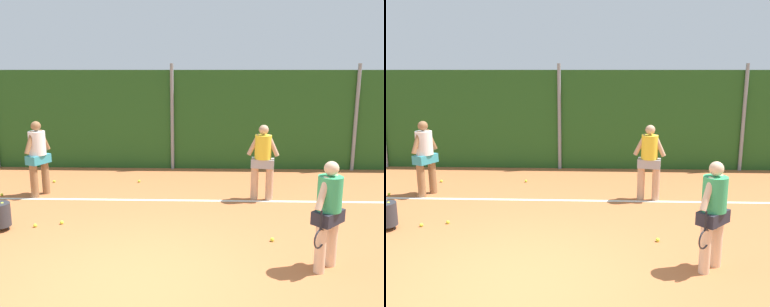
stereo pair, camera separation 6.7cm
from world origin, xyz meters
The scene contains 17 objects.
ground_plane centered at (0.00, 1.95, 0.00)m, with size 27.39×27.39×0.00m, color #B76638.
hedge_fence_backdrop centered at (0.00, 6.62, 1.41)m, with size 17.81×0.25×2.81m, color #23511E.
fence_post_center centered at (0.00, 6.45, 1.49)m, with size 0.10×0.10×2.99m, color gray.
fence_post_right centered at (5.14, 6.45, 1.49)m, with size 0.10×0.10×2.99m, color gray.
court_baseline_paint centered at (0.00, 3.55, 0.00)m, with size 13.01×0.10×0.01m, color white.
player_foreground_near centered at (2.68, 0.52, 0.89)m, with size 0.54×0.60×1.60m.
player_midcourt centered at (2.19, 3.69, 0.94)m, with size 0.69×0.37×1.67m.
player_backcourt_far centered at (-2.82, 3.82, 0.96)m, with size 0.47×0.66×1.71m.
ball_hopper centered at (-2.71, 1.78, 0.29)m, with size 0.36×0.36×0.51m.
tennis_ball_0 centered at (-0.74, 4.97, 0.03)m, with size 0.07×0.07×0.07m, color #CCDB33.
tennis_ball_2 centered at (-2.16, 1.93, 0.03)m, with size 0.07×0.07×0.07m, color #CCDB33.
tennis_ball_3 centered at (-3.69, 3.74, 0.03)m, with size 0.07×0.07×0.07m, color #CCDB33.
tennis_ball_5 centered at (2.07, 1.44, 0.03)m, with size 0.07×0.07×0.07m, color #CCDB33.
tennis_ball_8 centered at (-1.73, 2.09, 0.03)m, with size 0.07×0.07×0.07m, color #CCDB33.
tennis_ball_9 centered at (3.47, 3.24, 0.03)m, with size 0.07×0.07×0.07m, color #CCDB33.
tennis_ball_10 centered at (3.90, 3.70, 0.03)m, with size 0.07×0.07×0.07m, color #CCDB33.
tennis_ball_11 centered at (-2.90, 4.87, 0.03)m, with size 0.07×0.07×0.07m, color #CCDB33.
Camera 2 is at (1.00, -4.95, 2.83)m, focal length 37.94 mm.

